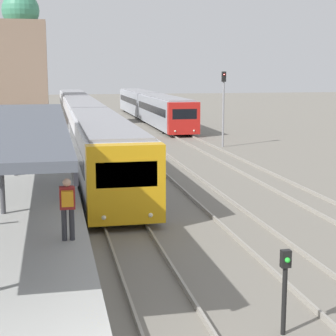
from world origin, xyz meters
TOP-DOWN VIEW (x-y plane):
  - platform_canopy at (-3.89, 10.22)m, footprint 4.00×16.50m
  - person_on_platform at (-2.02, 6.93)m, footprint 0.40×0.40m
  - train_near at (0.00, 36.08)m, footprint 2.63×51.31m
  - train_far at (7.99, 51.82)m, footprint 2.58×32.05m
  - signal_post_near at (2.16, 2.52)m, footprint 0.20×0.21m
  - signal_mast_far at (9.42, 30.12)m, footprint 0.28×0.29m
  - distant_domed_building at (-4.79, 46.84)m, footprint 4.40×4.40m

SIDE VIEW (x-z plane):
  - signal_post_near at x=2.16m, z-range 0.22..2.02m
  - train_far at x=7.99m, z-range 0.17..3.11m
  - train_near at x=0.00m, z-range 0.17..3.23m
  - person_on_platform at x=-2.02m, z-range 1.07..2.74m
  - signal_mast_far at x=9.42m, z-range 0.66..5.92m
  - platform_canopy at x=-3.89m, z-range 2.25..5.16m
  - distant_domed_building at x=-4.79m, z-range -0.32..12.08m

